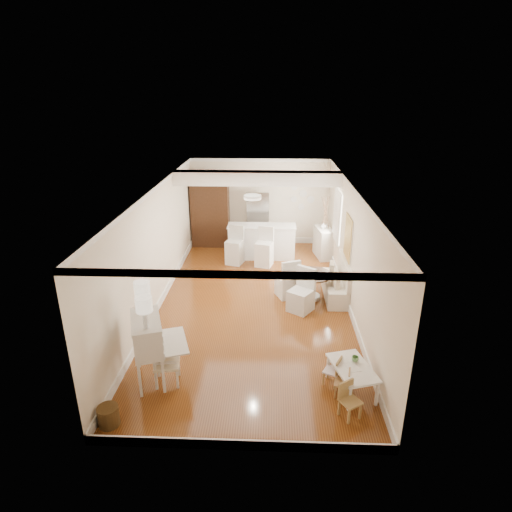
# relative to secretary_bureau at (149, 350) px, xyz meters

# --- Properties ---
(room) EXTENTS (9.00, 9.04, 2.82)m
(room) POSITION_rel_secretary_bureau_xyz_m (1.74, 3.26, 1.37)
(room) COLOR brown
(room) RESTS_ON ground
(secretary_bureau) EXTENTS (1.22, 1.23, 1.22)m
(secretary_bureau) POSITION_rel_secretary_bureau_xyz_m (0.00, 0.00, 0.00)
(secretary_bureau) COLOR silver
(secretary_bureau) RESTS_ON ground
(gustavian_armchair) EXTENTS (0.52, 0.52, 0.80)m
(gustavian_armchair) POSITION_rel_secretary_bureau_xyz_m (0.32, -0.07, -0.21)
(gustavian_armchair) COLOR beige
(gustavian_armchair) RESTS_ON ground
(wicker_basket) EXTENTS (0.40, 0.40, 0.33)m
(wicker_basket) POSITION_rel_secretary_bureau_xyz_m (-0.35, -1.13, -0.45)
(wicker_basket) COLOR #503619
(wicker_basket) RESTS_ON ground
(kids_table) EXTENTS (0.83, 1.09, 0.48)m
(kids_table) POSITION_rel_secretary_bureau_xyz_m (3.50, -0.18, -0.37)
(kids_table) COLOR white
(kids_table) RESTS_ON ground
(kids_chair_a) EXTENTS (0.29, 0.29, 0.51)m
(kids_chair_a) POSITION_rel_secretary_bureau_xyz_m (3.32, -0.30, -0.36)
(kids_chair_a) COLOR tan
(kids_chair_a) RESTS_ON ground
(kids_chair_b) EXTENTS (0.36, 0.36, 0.55)m
(kids_chair_b) POSITION_rel_secretary_bureau_xyz_m (3.20, -0.00, -0.34)
(kids_chair_b) COLOR #A07D48
(kids_chair_b) RESTS_ON ground
(kids_chair_c) EXTENTS (0.40, 0.40, 0.61)m
(kids_chair_c) POSITION_rel_secretary_bureau_xyz_m (3.38, -0.81, -0.31)
(kids_chair_c) COLOR #AB874D
(kids_chair_c) RESTS_ON ground
(banquette) EXTENTS (0.52, 1.60, 0.98)m
(banquette) POSITION_rel_secretary_bureau_xyz_m (3.69, 3.44, -0.12)
(banquette) COLOR silver
(banquette) RESTS_ON ground
(dining_table) EXTENTS (1.10, 1.10, 0.66)m
(dining_table) POSITION_rel_secretary_bureau_xyz_m (3.10, 3.30, -0.28)
(dining_table) COLOR #3F2414
(dining_table) RESTS_ON ground
(slip_chair_near) EXTENTS (0.69, 0.70, 1.03)m
(slip_chair_near) POSITION_rel_secretary_bureau_xyz_m (2.80, 2.66, -0.10)
(slip_chair_near) COLOR silver
(slip_chair_near) RESTS_ON ground
(slip_chair_far) EXTENTS (0.63, 0.64, 1.01)m
(slip_chair_far) POSITION_rel_secretary_bureau_xyz_m (2.51, 3.41, -0.11)
(slip_chair_far) COLOR white
(slip_chair_far) RESTS_ON ground
(breakfast_counter) EXTENTS (2.05, 0.65, 1.03)m
(breakfast_counter) POSITION_rel_secretary_bureau_xyz_m (1.80, 6.04, -0.10)
(breakfast_counter) COLOR white
(breakfast_counter) RESTS_ON ground
(bar_stool_left) EXTENTS (0.56, 0.56, 1.13)m
(bar_stool_left) POSITION_rel_secretary_bureau_xyz_m (1.02, 5.51, -0.05)
(bar_stool_left) COLOR silver
(bar_stool_left) RESTS_ON ground
(bar_stool_right) EXTENTS (0.56, 0.56, 1.15)m
(bar_stool_right) POSITION_rel_secretary_bureau_xyz_m (1.89, 5.37, -0.04)
(bar_stool_right) COLOR white
(bar_stool_right) RESTS_ON ground
(pantry_cabinet) EXTENTS (1.20, 0.60, 2.30)m
(pantry_cabinet) POSITION_rel_secretary_bureau_xyz_m (0.10, 7.12, 0.54)
(pantry_cabinet) COLOR #381E11
(pantry_cabinet) RESTS_ON ground
(fridge) EXTENTS (0.75, 0.65, 1.80)m
(fridge) POSITION_rel_secretary_bureau_xyz_m (2.00, 7.09, 0.29)
(fridge) COLOR silver
(fridge) RESTS_ON ground
(sideboard) EXTENTS (0.58, 1.01, 0.91)m
(sideboard) POSITION_rel_secretary_bureau_xyz_m (3.70, 6.19, -0.16)
(sideboard) COLOR beige
(sideboard) RESTS_ON ground
(pencil_cup) EXTENTS (0.14, 0.14, 0.10)m
(pencil_cup) POSITION_rel_secretary_bureau_xyz_m (3.57, -0.01, -0.08)
(pencil_cup) COLOR #669F5D
(pencil_cup) RESTS_ON kids_table
(branch_vase) EXTENTS (0.19, 0.19, 0.17)m
(branch_vase) POSITION_rel_secretary_bureau_xyz_m (3.66, 6.20, 0.38)
(branch_vase) COLOR silver
(branch_vase) RESTS_ON sideboard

